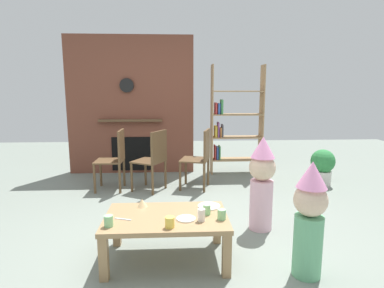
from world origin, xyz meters
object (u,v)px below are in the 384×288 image
at_px(birthday_cake_slice, 142,203).
at_px(dining_chair_middle, 154,157).
at_px(paper_cup_near_right, 207,209).
at_px(dining_chair_left, 115,156).
at_px(paper_cup_far_left, 222,214).
at_px(child_with_cone_hat, 310,217).
at_px(coffee_table, 166,222).
at_px(paper_cup_near_left, 109,221).
at_px(paper_cup_far_right, 170,222).
at_px(paper_cup_center, 201,215).
at_px(paper_plate_front, 209,206).
at_px(potted_plant_tall, 323,165).
at_px(child_in_pink, 262,181).
at_px(dining_chair_right, 201,155).
at_px(bookshelf, 233,124).
at_px(paper_plate_rear, 186,219).

xyz_separation_m(birthday_cake_slice, dining_chair_middle, (0.00, 1.73, 0.06)).
height_order(paper_cup_near_right, dining_chair_left, dining_chair_left).
relative_size(paper_cup_far_left, child_with_cone_hat, 0.09).
bearing_deg(paper_cup_near_right, coffee_table, -178.13).
xyz_separation_m(paper_cup_near_left, paper_cup_far_right, (0.49, -0.05, -0.00)).
bearing_deg(paper_cup_center, coffee_table, 156.52).
height_order(paper_cup_near_left, paper_plate_front, paper_cup_near_left).
bearing_deg(paper_cup_near_left, paper_plate_front, 24.59).
bearing_deg(dining_chair_left, child_with_cone_hat, 130.61).
bearing_deg(dining_chair_middle, coffee_table, 125.52).
bearing_deg(potted_plant_tall, child_in_pink, -132.13).
bearing_deg(dining_chair_middle, potted_plant_tall, -147.59).
distance_m(paper_cup_far_right, potted_plant_tall, 3.34).
xyz_separation_m(paper_cup_far_left, potted_plant_tall, (1.92, 2.23, -0.14)).
bearing_deg(paper_cup_near_right, potted_plant_tall, 46.06).
distance_m(child_in_pink, dining_chair_right, 1.55).
height_order(bookshelf, child_in_pink, bookshelf).
height_order(coffee_table, paper_cup_near_left, paper_cup_near_left).
height_order(birthday_cake_slice, potted_plant_tall, potted_plant_tall).
relative_size(paper_cup_center, dining_chair_left, 0.12).
bearing_deg(dining_chair_left, birthday_cake_slice, 108.58).
relative_size(paper_plate_rear, child_with_cone_hat, 0.17).
height_order(paper_cup_center, dining_chair_right, dining_chair_right).
distance_m(birthday_cake_slice, child_in_pink, 1.28).
bearing_deg(paper_cup_near_left, paper_cup_near_right, 14.37).
distance_m(child_with_cone_hat, potted_plant_tall, 2.74).
relative_size(bookshelf, paper_plate_rear, 11.74).
height_order(coffee_table, paper_plate_rear, paper_plate_rear).
distance_m(bookshelf, child_in_pink, 2.36).
bearing_deg(paper_cup_center, paper_cup_far_right, -156.36).
bearing_deg(dining_chair_left, paper_cup_far_left, 121.69).
relative_size(child_with_cone_hat, potted_plant_tall, 1.68).
xyz_separation_m(child_with_cone_hat, dining_chair_right, (-0.67, 2.35, 0.01)).
height_order(dining_chair_middle, potted_plant_tall, dining_chair_middle).
distance_m(birthday_cake_slice, child_with_cone_hat, 1.47).
bearing_deg(paper_cup_near_left, child_with_cone_hat, -4.06).
distance_m(dining_chair_left, dining_chair_right, 1.26).
bearing_deg(coffee_table, paper_cup_near_right, 1.87).
xyz_separation_m(dining_chair_middle, potted_plant_tall, (2.61, 0.16, -0.20)).
bearing_deg(paper_cup_near_right, dining_chair_right, 86.85).
distance_m(coffee_table, dining_chair_right, 2.10).
bearing_deg(dining_chair_left, dining_chair_right, -179.10).
xyz_separation_m(paper_cup_near_right, dining_chair_middle, (-0.58, 1.95, 0.06)).
height_order(paper_cup_far_left, potted_plant_tall, potted_plant_tall).
height_order(paper_plate_rear, child_in_pink, child_in_pink).
bearing_deg(paper_plate_rear, potted_plant_tall, 44.88).
relative_size(paper_cup_near_right, paper_cup_center, 0.85).
distance_m(paper_plate_front, dining_chair_middle, 1.88).
bearing_deg(bookshelf, child_with_cone_hat, -89.33).
distance_m(paper_cup_far_right, child_with_cone_hat, 1.10).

